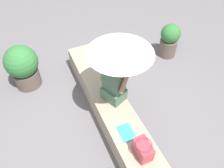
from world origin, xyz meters
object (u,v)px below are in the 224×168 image
person_seated (114,81)px  magazine (126,132)px  handbag_black (143,149)px  planter_far (169,40)px  planter_near (23,66)px  parasol (120,46)px

person_seated → magazine: person_seated is taller
handbag_black → magazine: 0.40m
planter_far → planter_near: bearing=83.7°
handbag_black → magazine: size_ratio=1.01×
person_seated → magazine: (-0.67, 0.11, -0.38)m
magazine → planter_far: (1.68, -1.89, -0.03)m
person_seated → parasol: 0.64m
planter_far → person_seated: bearing=119.6°
handbag_black → parasol: bearing=-7.7°
person_seated → handbag_black: bearing=176.8°
planter_near → planter_far: (-0.33, -3.02, -0.07)m
person_seated → handbag_black: size_ratio=3.20×
magazine → planter_far: size_ratio=0.37×
parasol → planter_near: size_ratio=1.32×
handbag_black → magazine: bearing=7.1°
person_seated → magazine: 0.78m
magazine → parasol: bearing=-14.9°
parasol → handbag_black: bearing=172.3°
parasol → handbag_black: (-1.03, 0.14, -0.90)m
magazine → person_seated: bearing=-8.0°
person_seated → planter_far: size_ratio=1.18×
person_seated → planter_near: person_seated is taller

